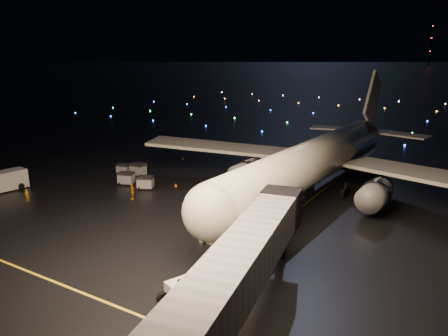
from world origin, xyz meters
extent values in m
plane|color=black|center=(0.00, 300.00, 0.00)|extent=(2000.00, 2000.00, 0.00)
cube|color=gold|center=(12.00, 15.00, 0.01)|extent=(0.25, 80.00, 0.02)
cube|color=gold|center=(-5.00, -10.00, 0.01)|extent=(60.00, 0.25, 0.02)
cube|color=silver|center=(13.05, -7.08, 1.01)|extent=(4.75, 3.62, 2.02)
cube|color=silver|center=(-24.76, 2.67, 1.34)|extent=(3.28, 7.52, 2.68)
imported|color=orange|center=(-18.31, 1.52, 0.78)|extent=(0.68, 0.62, 1.57)
imported|color=orange|center=(-7.49, 8.91, 0.98)|extent=(1.16, 1.15, 1.97)
cone|color=#EC5A0A|center=(5.47, 12.84, 0.27)|extent=(0.53, 0.53, 0.55)
cone|color=#EC5A0A|center=(2.25, 21.98, 0.22)|extent=(0.48, 0.48, 0.44)
cone|color=#EC5A0A|center=(-6.15, 16.20, 0.23)|extent=(0.42, 0.42, 0.46)
cone|color=#EC5A0A|center=(-14.97, 29.74, 0.25)|extent=(0.50, 0.50, 0.49)
cylinder|color=black|center=(-60.00, 740.00, 32.00)|extent=(1.80, 1.80, 64.00)
cube|color=gray|center=(-8.99, 13.15, 0.88)|extent=(2.49, 2.18, 1.76)
cube|color=gray|center=(-12.72, 13.36, 0.88)|extent=(2.41, 2.01, 1.76)
cube|color=gray|center=(-14.46, 17.72, 0.93)|extent=(2.27, 1.64, 1.87)
cube|color=gray|center=(-17.12, 17.34, 0.77)|extent=(2.07, 1.68, 1.54)
camera|label=1|loc=(29.75, -30.11, 17.89)|focal=35.00mm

